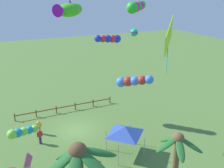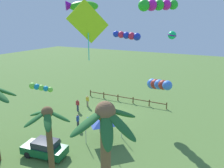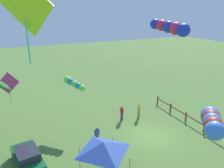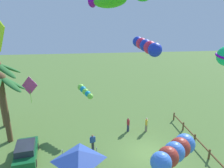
{
  "view_description": "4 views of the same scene",
  "coord_description": "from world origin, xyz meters",
  "px_view_note": "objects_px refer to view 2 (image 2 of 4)",
  "views": [
    {
      "loc": [
        6.63,
        23.67,
        14.22
      ],
      "look_at": [
        -2.26,
        4.45,
        6.5
      ],
      "focal_mm": 40.6,
      "sensor_mm": 36.0,
      "label": 1
    },
    {
      "loc": [
        -12.43,
        22.9,
        11.39
      ],
      "look_at": [
        -2.43,
        3.57,
        5.2
      ],
      "focal_mm": 35.13,
      "sensor_mm": 36.0,
      "label": 2
    },
    {
      "loc": [
        -14.11,
        10.66,
        11.03
      ],
      "look_at": [
        -1.93,
        4.94,
        6.43
      ],
      "focal_mm": 34.78,
      "sensor_mm": 36.0,
      "label": 3
    },
    {
      "loc": [
        -15.03,
        5.2,
        11.46
      ],
      "look_at": [
        -1.58,
        3.48,
        7.2
      ],
      "focal_mm": 32.41,
      "sensor_mm": 36.0,
      "label": 4
    }
  ],
  "objects_px": {
    "parked_car_0": "(45,148)",
    "kite_tube_2": "(40,87)",
    "palm_tree_2": "(49,131)",
    "kite_diamond_1": "(88,23)",
    "festival_tent": "(104,118)",
    "kite_tube_4": "(128,36)",
    "spectator_0": "(78,105)",
    "kite_fish_7": "(82,6)",
    "spectator_1": "(87,101)",
    "kite_tube_0": "(157,5)",
    "palm_tree_3": "(106,144)",
    "kite_ball_6": "(172,35)",
    "kite_tube_5": "(158,84)",
    "spectator_2": "(78,121)"
  },
  "relations": [
    {
      "from": "palm_tree_2",
      "to": "kite_diamond_1",
      "type": "xyz_separation_m",
      "value": [
        -1.21,
        -3.27,
        6.89
      ]
    },
    {
      "from": "spectator_0",
      "to": "kite_tube_0",
      "type": "relative_size",
      "value": 0.49
    },
    {
      "from": "kite_tube_2",
      "to": "kite_ball_6",
      "type": "distance_m",
      "value": 15.58
    },
    {
      "from": "kite_tube_2",
      "to": "kite_tube_5",
      "type": "bearing_deg",
      "value": -158.85
    },
    {
      "from": "kite_tube_5",
      "to": "kite_ball_6",
      "type": "height_order",
      "value": "kite_ball_6"
    },
    {
      "from": "spectator_1",
      "to": "kite_tube_5",
      "type": "height_order",
      "value": "kite_tube_5"
    },
    {
      "from": "spectator_1",
      "to": "kite_diamond_1",
      "type": "distance_m",
      "value": 16.92
    },
    {
      "from": "parked_car_0",
      "to": "festival_tent",
      "type": "bearing_deg",
      "value": -125.99
    },
    {
      "from": "festival_tent",
      "to": "kite_diamond_1",
      "type": "relative_size",
      "value": 0.7
    },
    {
      "from": "spectator_1",
      "to": "kite_ball_6",
      "type": "distance_m",
      "value": 14.38
    },
    {
      "from": "spectator_2",
      "to": "kite_ball_6",
      "type": "bearing_deg",
      "value": -146.46
    },
    {
      "from": "spectator_2",
      "to": "kite_tube_5",
      "type": "xyz_separation_m",
      "value": [
        -7.66,
        -4.16,
        4.17
      ]
    },
    {
      "from": "kite_tube_0",
      "to": "kite_tube_2",
      "type": "bearing_deg",
      "value": 18.18
    },
    {
      "from": "kite_diamond_1",
      "to": "kite_ball_6",
      "type": "height_order",
      "value": "kite_diamond_1"
    },
    {
      "from": "kite_tube_4",
      "to": "festival_tent",
      "type": "bearing_deg",
      "value": 84.59
    },
    {
      "from": "spectator_0",
      "to": "kite_fish_7",
      "type": "relative_size",
      "value": 0.49
    },
    {
      "from": "spectator_1",
      "to": "kite_tube_0",
      "type": "relative_size",
      "value": 0.49
    },
    {
      "from": "festival_tent",
      "to": "kite_tube_2",
      "type": "xyz_separation_m",
      "value": [
        8.6,
        -0.48,
        1.73
      ]
    },
    {
      "from": "parked_car_0",
      "to": "kite_diamond_1",
      "type": "relative_size",
      "value": 1.0
    },
    {
      "from": "palm_tree_2",
      "to": "kite_tube_2",
      "type": "height_order",
      "value": "palm_tree_2"
    },
    {
      "from": "kite_tube_2",
      "to": "kite_tube_4",
      "type": "distance_m",
      "value": 11.42
    },
    {
      "from": "parked_car_0",
      "to": "kite_tube_2",
      "type": "distance_m",
      "value": 8.09
    },
    {
      "from": "kite_tube_2",
      "to": "kite_tube_4",
      "type": "height_order",
      "value": "kite_tube_4"
    },
    {
      "from": "spectator_1",
      "to": "kite_tube_4",
      "type": "height_order",
      "value": "kite_tube_4"
    },
    {
      "from": "palm_tree_2",
      "to": "kite_tube_0",
      "type": "relative_size",
      "value": 1.92
    },
    {
      "from": "kite_ball_6",
      "to": "spectator_0",
      "type": "bearing_deg",
      "value": 8.48
    },
    {
      "from": "palm_tree_3",
      "to": "kite_tube_2",
      "type": "bearing_deg",
      "value": -33.76
    },
    {
      "from": "spectator_0",
      "to": "spectator_1",
      "type": "xyz_separation_m",
      "value": [
        -0.26,
        -1.93,
        0.0
      ]
    },
    {
      "from": "spectator_0",
      "to": "kite_tube_2",
      "type": "distance_m",
      "value": 5.9
    },
    {
      "from": "kite_tube_0",
      "to": "kite_diamond_1",
      "type": "height_order",
      "value": "kite_tube_0"
    },
    {
      "from": "spectator_1",
      "to": "kite_ball_6",
      "type": "height_order",
      "value": "kite_ball_6"
    },
    {
      "from": "palm_tree_2",
      "to": "palm_tree_3",
      "type": "height_order",
      "value": "palm_tree_3"
    },
    {
      "from": "palm_tree_3",
      "to": "kite_ball_6",
      "type": "height_order",
      "value": "kite_ball_6"
    },
    {
      "from": "kite_tube_0",
      "to": "kite_fish_7",
      "type": "relative_size",
      "value": 0.99
    },
    {
      "from": "kite_diamond_1",
      "to": "kite_tube_4",
      "type": "xyz_separation_m",
      "value": [
        0.64,
        -8.33,
        -1.3
      ]
    },
    {
      "from": "palm_tree_3",
      "to": "kite_tube_2",
      "type": "relative_size",
      "value": 3.28
    },
    {
      "from": "palm_tree_2",
      "to": "kite_fish_7",
      "type": "height_order",
      "value": "kite_fish_7"
    },
    {
      "from": "spectator_2",
      "to": "palm_tree_3",
      "type": "bearing_deg",
      "value": 132.73
    },
    {
      "from": "kite_tube_5",
      "to": "palm_tree_3",
      "type": "bearing_deg",
      "value": 95.15
    },
    {
      "from": "parked_car_0",
      "to": "kite_tube_0",
      "type": "height_order",
      "value": "kite_tube_0"
    },
    {
      "from": "festival_tent",
      "to": "kite_tube_4",
      "type": "relative_size",
      "value": 0.98
    },
    {
      "from": "kite_tube_2",
      "to": "kite_ball_6",
      "type": "xyz_separation_m",
      "value": [
        -13.06,
        -6.17,
        5.84
      ]
    },
    {
      "from": "kite_tube_4",
      "to": "kite_fish_7",
      "type": "bearing_deg",
      "value": 23.61
    },
    {
      "from": "parked_car_0",
      "to": "spectator_2",
      "type": "height_order",
      "value": "spectator_2"
    },
    {
      "from": "palm_tree_2",
      "to": "kite_diamond_1",
      "type": "height_order",
      "value": "kite_diamond_1"
    },
    {
      "from": "spectator_1",
      "to": "palm_tree_2",
      "type": "bearing_deg",
      "value": 114.43
    },
    {
      "from": "palm_tree_3",
      "to": "kite_fish_7",
      "type": "xyz_separation_m",
      "value": [
        8.8,
        -11.09,
        7.3
      ]
    },
    {
      "from": "kite_tube_0",
      "to": "kite_tube_4",
      "type": "distance_m",
      "value": 4.1
    },
    {
      "from": "kite_tube_4",
      "to": "kite_diamond_1",
      "type": "bearing_deg",
      "value": 94.38
    },
    {
      "from": "kite_tube_5",
      "to": "palm_tree_2",
      "type": "bearing_deg",
      "value": 72.81
    }
  ]
}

